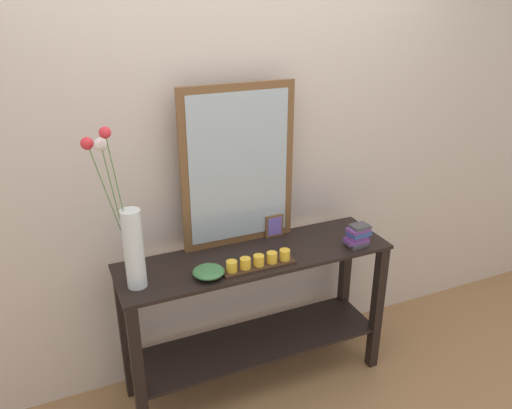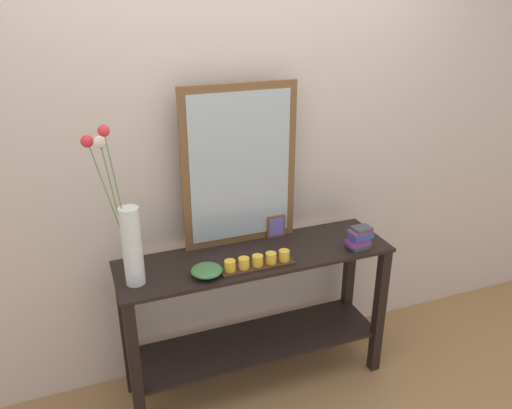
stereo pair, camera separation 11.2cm
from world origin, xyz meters
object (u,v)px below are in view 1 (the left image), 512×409
at_px(candle_tray, 259,262).
at_px(picture_frame_small, 274,226).
at_px(console_table, 256,304).
at_px(decorative_bowl, 209,272).
at_px(mirror_leaning, 238,167).
at_px(book_stack, 358,235).
at_px(tall_vase_left, 129,236).

height_order(candle_tray, picture_frame_small, picture_frame_small).
xyz_separation_m(console_table, decorative_bowl, (-0.30, -0.11, 0.34)).
xyz_separation_m(console_table, picture_frame_small, (0.18, 0.16, 0.38)).
height_order(mirror_leaning, candle_tray, mirror_leaning).
distance_m(decorative_bowl, book_stack, 0.86).
distance_m(tall_vase_left, candle_tray, 0.66).
distance_m(mirror_leaning, book_stack, 0.76).
bearing_deg(book_stack, tall_vase_left, 176.12).
distance_m(console_table, decorative_bowl, 0.47).
distance_m(picture_frame_small, book_stack, 0.47).
bearing_deg(picture_frame_small, tall_vase_left, -166.53).
height_order(mirror_leaning, book_stack, mirror_leaning).
bearing_deg(decorative_bowl, picture_frame_small, 29.04).
bearing_deg(console_table, picture_frame_small, 40.79).
height_order(tall_vase_left, decorative_bowl, tall_vase_left).
xyz_separation_m(candle_tray, picture_frame_small, (0.22, 0.28, 0.04)).
bearing_deg(candle_tray, tall_vase_left, 172.31).
relative_size(candle_tray, picture_frame_small, 2.97).
bearing_deg(candle_tray, decorative_bowl, 177.21).
distance_m(mirror_leaning, tall_vase_left, 0.70).
xyz_separation_m(tall_vase_left, picture_frame_small, (0.84, 0.20, -0.20)).
height_order(mirror_leaning, tall_vase_left, mirror_leaning).
distance_m(console_table, tall_vase_left, 0.87).
xyz_separation_m(console_table, mirror_leaning, (-0.02, 0.18, 0.75)).
relative_size(tall_vase_left, book_stack, 5.57).
relative_size(tall_vase_left, decorative_bowl, 4.91).
relative_size(console_table, candle_tray, 3.79).
bearing_deg(book_stack, mirror_leaning, 152.22).
relative_size(mirror_leaning, tall_vase_left, 1.13).
relative_size(console_table, picture_frame_small, 11.24).
distance_m(candle_tray, book_stack, 0.60).
bearing_deg(picture_frame_small, console_table, -139.21).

